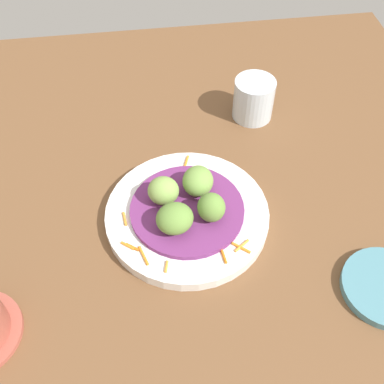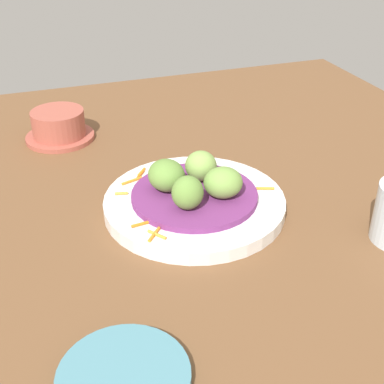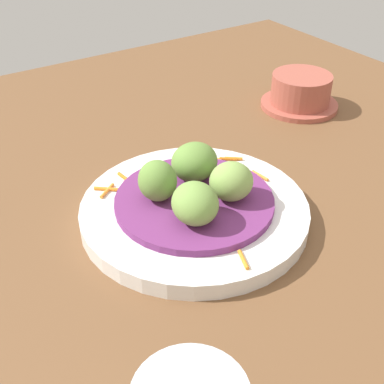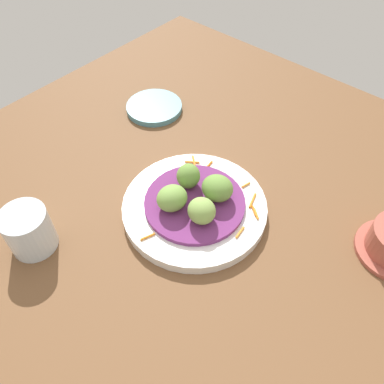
{
  "view_description": "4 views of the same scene",
  "coord_description": "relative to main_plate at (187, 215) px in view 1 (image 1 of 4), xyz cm",
  "views": [
    {
      "loc": [
        -2.99,
        -44.11,
        61.57
      ],
      "look_at": [
        3.26,
        1.23,
        6.15
      ],
      "focal_mm": 43.64,
      "sensor_mm": 36.0,
      "label": 1
    },
    {
      "loc": [
        61.4,
        -21.66,
        42.45
      ],
      "look_at": [
        3.7,
        -1.59,
        5.88
      ],
      "focal_mm": 49.19,
      "sensor_mm": 36.0,
      "label": 2
    },
    {
      "loc": [
        27.87,
        37.71,
        37.6
      ],
      "look_at": [
        2.97,
        -0.06,
        6.23
      ],
      "focal_mm": 48.1,
      "sensor_mm": 36.0,
      "label": 3
    },
    {
      "loc": [
        -25.86,
        32.19,
        57.46
      ],
      "look_at": [
        3.43,
        -1.38,
        5.71
      ],
      "focal_mm": 36.7,
      "sensor_mm": 36.0,
      "label": 4
    }
  ],
  "objects": [
    {
      "name": "guac_scoop_left",
      "position": [
        2.15,
        3.35,
        3.97
      ],
      "size": [
        5.91,
        6.32,
        4.29
      ],
      "primitive_type": "ellipsoid",
      "rotation": [
        0.0,
        0.0,
        6.05
      ],
      "color": "#759E47",
      "rests_on": "cabbage_bed"
    },
    {
      "name": "cabbage_bed",
      "position": [
        0.0,
        0.0,
        1.39
      ],
      "size": [
        17.68,
        17.68,
        0.86
      ],
      "primitive_type": "cylinder",
      "color": "#702D6B",
      "rests_on": "main_plate"
    },
    {
      "name": "table_surface",
      "position": [
        -2.23,
        0.71,
        -1.96
      ],
      "size": [
        110.0,
        110.0,
        2.0
      ],
      "primitive_type": "cube",
      "color": "brown",
      "rests_on": "ground"
    },
    {
      "name": "main_plate",
      "position": [
        0.0,
        0.0,
        0.0
      ],
      "size": [
        25.49,
        25.49,
        1.93
      ],
      "primitive_type": "cylinder",
      "color": "white",
      "rests_on": "table_surface"
    },
    {
      "name": "water_glass",
      "position": [
        15.46,
        22.78,
        2.93
      ],
      "size": [
        7.53,
        7.53,
        7.79
      ],
      "primitive_type": "cylinder",
      "color": "silver",
      "rests_on": "table_surface"
    },
    {
      "name": "guac_scoop_center",
      "position": [
        -3.35,
        2.15,
        3.98
      ],
      "size": [
        5.84,
        5.67,
        4.31
      ],
      "primitive_type": "ellipsoid",
      "rotation": [
        0.0,
        0.0,
        6.02
      ],
      "color": "#84A851",
      "rests_on": "cabbage_bed"
    },
    {
      "name": "carrot_garnish",
      "position": [
        -1.72,
        -4.66,
        1.16
      ],
      "size": [
        18.76,
        22.03,
        0.4
      ],
      "color": "orange",
      "rests_on": "main_plate"
    },
    {
      "name": "guac_scoop_back",
      "position": [
        3.35,
        -2.15,
        4.14
      ],
      "size": [
        5.36,
        5.46,
        4.62
      ],
      "primitive_type": "ellipsoid",
      "rotation": [
        0.0,
        0.0,
        3.49
      ],
      "color": "olive",
      "rests_on": "cabbage_bed"
    },
    {
      "name": "guac_scoop_right",
      "position": [
        -2.15,
        -3.35,
        4.02
      ],
      "size": [
        6.32,
        5.93,
        4.4
      ],
      "primitive_type": "ellipsoid",
      "rotation": [
        0.0,
        0.0,
        3.31
      ],
      "color": "olive",
      "rests_on": "cabbage_bed"
    }
  ]
}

